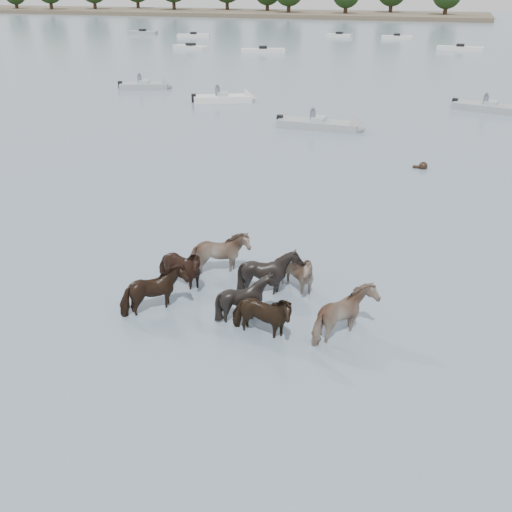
% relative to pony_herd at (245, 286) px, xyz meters
% --- Properties ---
extents(ground, '(400.00, 400.00, 0.00)m').
position_rel_pony_herd_xyz_m(ground, '(1.30, 0.16, -0.57)').
color(ground, slate).
rests_on(ground, ground).
extents(shoreline, '(160.00, 30.00, 1.00)m').
position_rel_pony_herd_xyz_m(shoreline, '(-68.70, 150.16, -0.07)').
color(shoreline, '#4C4233').
rests_on(shoreline, ground).
extents(pony_herd, '(7.07, 4.79, 1.69)m').
position_rel_pony_herd_xyz_m(pony_herd, '(0.00, 0.00, 0.00)').
color(pony_herd, black).
rests_on(pony_herd, ground).
extents(swimming_pony, '(0.72, 0.44, 0.44)m').
position_rel_pony_herd_xyz_m(swimming_pony, '(3.90, 15.47, -0.46)').
color(swimming_pony, black).
rests_on(swimming_pony, ground).
extents(motorboat_a, '(5.08, 3.55, 1.92)m').
position_rel_pony_herd_xyz_m(motorboat_a, '(-11.35, 29.13, -0.34)').
color(motorboat_a, silver).
rests_on(motorboat_a, ground).
extents(motorboat_b, '(5.84, 1.83, 1.92)m').
position_rel_pony_herd_xyz_m(motorboat_b, '(-2.18, 22.37, -0.34)').
color(motorboat_b, gray).
rests_on(motorboat_b, ground).
extents(motorboat_c, '(5.84, 3.16, 1.92)m').
position_rel_pony_herd_xyz_m(motorboat_c, '(8.29, 31.31, -0.34)').
color(motorboat_c, gray).
rests_on(motorboat_c, ground).
extents(motorboat_f, '(4.80, 3.18, 1.92)m').
position_rel_pony_herd_xyz_m(motorboat_f, '(-20.04, 32.62, -0.34)').
color(motorboat_f, gray).
rests_on(motorboat_f, ground).
extents(distant_flotilla, '(104.47, 29.96, 0.93)m').
position_rel_pony_herd_xyz_m(distant_flotilla, '(-0.01, 77.46, -0.31)').
color(distant_flotilla, gray).
rests_on(distant_flotilla, ground).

